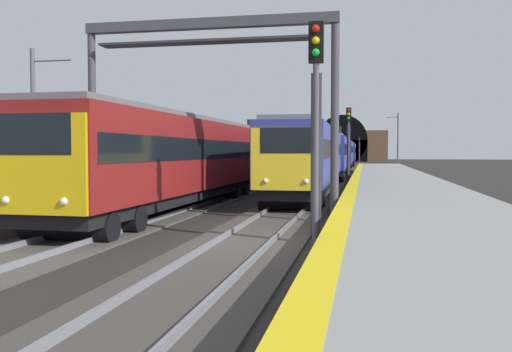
{
  "coord_description": "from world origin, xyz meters",
  "views": [
    {
      "loc": [
        -13.97,
        -3.07,
        2.46
      ],
      "look_at": [
        8.78,
        1.46,
        1.42
      ],
      "focal_mm": 38.57,
      "sensor_mm": 36.0,
      "label": 1
    }
  ],
  "objects_px": {
    "train_main_approaching": "(338,153)",
    "catenary_mast_near": "(398,140)",
    "train_adjacent_platform": "(260,154)",
    "catenary_mast_far": "(34,124)",
    "railway_signal_near": "(316,112)",
    "overhead_signal_gantry": "(208,68)",
    "railway_signal_far": "(359,148)",
    "railway_signal_mid": "(348,138)"
  },
  "relations": [
    {
      "from": "train_main_approaching",
      "to": "catenary_mast_near",
      "type": "xyz_separation_m",
      "value": [
        18.37,
        -7.6,
        1.84
      ]
    },
    {
      "from": "railway_signal_mid",
      "to": "catenary_mast_near",
      "type": "bearing_deg",
      "value": 171.51
    },
    {
      "from": "train_main_approaching",
      "to": "railway_signal_near",
      "type": "relative_size",
      "value": 14.62
    },
    {
      "from": "train_adjacent_platform",
      "to": "railway_signal_far",
      "type": "distance_m",
      "value": 77.97
    },
    {
      "from": "railway_signal_mid",
      "to": "catenary_mast_near",
      "type": "height_order",
      "value": "catenary_mast_near"
    },
    {
      "from": "train_adjacent_platform",
      "to": "catenary_mast_near",
      "type": "distance_m",
      "value": 42.28
    },
    {
      "from": "overhead_signal_gantry",
      "to": "catenary_mast_near",
      "type": "xyz_separation_m",
      "value": [
        62.48,
        -9.95,
        -1.33
      ]
    },
    {
      "from": "railway_signal_far",
      "to": "catenary_mast_far",
      "type": "xyz_separation_m",
      "value": [
        -94.93,
        14.1,
        0.56
      ]
    },
    {
      "from": "catenary_mast_far",
      "to": "catenary_mast_near",
      "type": "bearing_deg",
      "value": -19.04
    },
    {
      "from": "railway_signal_near",
      "to": "railway_signal_far",
      "type": "distance_m",
      "value": 104.13
    },
    {
      "from": "train_main_approaching",
      "to": "railway_signal_near",
      "type": "xyz_separation_m",
      "value": [
        -48.48,
        -1.81,
        1.25
      ]
    },
    {
      "from": "railway_signal_near",
      "to": "train_main_approaching",
      "type": "bearing_deg",
      "value": -177.87
    },
    {
      "from": "catenary_mast_near",
      "to": "catenary_mast_far",
      "type": "distance_m",
      "value": 60.98
    },
    {
      "from": "train_adjacent_platform",
      "to": "railway_signal_far",
      "type": "bearing_deg",
      "value": 176.09
    },
    {
      "from": "railway_signal_mid",
      "to": "overhead_signal_gantry",
      "type": "xyz_separation_m",
      "value": [
        -23.66,
        4.16,
        1.93
      ]
    },
    {
      "from": "train_main_approaching",
      "to": "train_adjacent_platform",
      "type": "xyz_separation_m",
      "value": [
        -22.04,
        4.7,
        0.01
      ]
    },
    {
      "from": "railway_signal_near",
      "to": "catenary_mast_near",
      "type": "height_order",
      "value": "catenary_mast_near"
    },
    {
      "from": "train_main_approaching",
      "to": "railway_signal_far",
      "type": "distance_m",
      "value": 55.69
    },
    {
      "from": "train_adjacent_platform",
      "to": "railway_signal_near",
      "type": "relative_size",
      "value": 9.91
    },
    {
      "from": "train_adjacent_platform",
      "to": "train_main_approaching",
      "type": "bearing_deg",
      "value": 168.84
    },
    {
      "from": "railway_signal_near",
      "to": "railway_signal_far",
      "type": "xyz_separation_m",
      "value": [
        104.13,
        0.0,
        -0.28
      ]
    },
    {
      "from": "railway_signal_mid",
      "to": "railway_signal_far",
      "type": "distance_m",
      "value": 76.1
    },
    {
      "from": "train_main_approaching",
      "to": "catenary_mast_far",
      "type": "xyz_separation_m",
      "value": [
        -39.28,
        12.29,
        1.53
      ]
    },
    {
      "from": "train_main_approaching",
      "to": "railway_signal_far",
      "type": "bearing_deg",
      "value": 177.47
    },
    {
      "from": "catenary_mast_near",
      "to": "catenary_mast_far",
      "type": "height_order",
      "value": "catenary_mast_near"
    },
    {
      "from": "catenary_mast_near",
      "to": "railway_signal_mid",
      "type": "bearing_deg",
      "value": 171.51
    },
    {
      "from": "railway_signal_far",
      "to": "railway_signal_near",
      "type": "bearing_deg",
      "value": 0.0
    },
    {
      "from": "railway_signal_near",
      "to": "catenary_mast_far",
      "type": "bearing_deg",
      "value": -123.14
    },
    {
      "from": "train_main_approaching",
      "to": "railway_signal_mid",
      "type": "bearing_deg",
      "value": 4.38
    },
    {
      "from": "railway_signal_far",
      "to": "train_main_approaching",
      "type": "bearing_deg",
      "value": -1.86
    },
    {
      "from": "railway_signal_mid",
      "to": "catenary_mast_far",
      "type": "height_order",
      "value": "catenary_mast_far"
    },
    {
      "from": "railway_signal_far",
      "to": "catenary_mast_near",
      "type": "height_order",
      "value": "catenary_mast_near"
    },
    {
      "from": "overhead_signal_gantry",
      "to": "catenary_mast_near",
      "type": "relative_size",
      "value": 1.15
    },
    {
      "from": "train_main_approaching",
      "to": "train_adjacent_platform",
      "type": "bearing_deg",
      "value": -12.71
    },
    {
      "from": "train_main_approaching",
      "to": "railway_signal_near",
      "type": "height_order",
      "value": "railway_signal_near"
    },
    {
      "from": "train_main_approaching",
      "to": "overhead_signal_gantry",
      "type": "bearing_deg",
      "value": -3.72
    },
    {
      "from": "train_main_approaching",
      "to": "catenary_mast_near",
      "type": "height_order",
      "value": "catenary_mast_near"
    },
    {
      "from": "railway_signal_near",
      "to": "railway_signal_mid",
      "type": "xyz_separation_m",
      "value": [
        28.03,
        0.0,
        -0.01
      ]
    },
    {
      "from": "catenary_mast_near",
      "to": "catenary_mast_far",
      "type": "bearing_deg",
      "value": 160.96
    },
    {
      "from": "railway_signal_near",
      "to": "overhead_signal_gantry",
      "type": "xyz_separation_m",
      "value": [
        4.37,
        4.16,
        1.92
      ]
    },
    {
      "from": "catenary_mast_near",
      "to": "railway_signal_far",
      "type": "bearing_deg",
      "value": 8.83
    },
    {
      "from": "train_main_approaching",
      "to": "overhead_signal_gantry",
      "type": "height_order",
      "value": "overhead_signal_gantry"
    }
  ]
}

